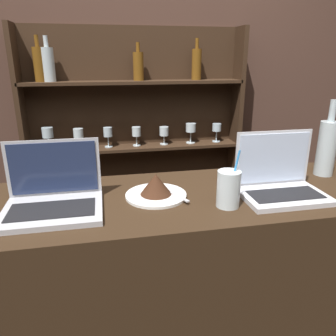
# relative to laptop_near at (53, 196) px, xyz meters

# --- Properties ---
(bar_counter) EXTENTS (2.19, 0.53, 1.08)m
(bar_counter) POSITION_rel_laptop_near_xyz_m (0.47, 0.02, -0.58)
(bar_counter) COLOR black
(bar_counter) RESTS_ON ground_plane
(back_wall) EXTENTS (7.00, 0.06, 2.70)m
(back_wall) POSITION_rel_laptop_near_xyz_m (0.47, 1.28, 0.23)
(back_wall) COLOR #4C3328
(back_wall) RESTS_ON ground_plane
(back_shelf) EXTENTS (1.47, 0.18, 1.75)m
(back_shelf) POSITION_rel_laptop_near_xyz_m (0.39, 1.20, -0.19)
(back_shelf) COLOR #332114
(back_shelf) RESTS_ON ground_plane
(laptop_near) EXTENTS (0.31, 0.24, 0.22)m
(laptop_near) POSITION_rel_laptop_near_xyz_m (0.00, 0.00, 0.00)
(laptop_near) COLOR #ADADB2
(laptop_near) RESTS_ON bar_counter
(laptop_far) EXTENTS (0.30, 0.20, 0.22)m
(laptop_far) POSITION_rel_laptop_near_xyz_m (0.79, -0.04, 0.01)
(laptop_far) COLOR silver
(laptop_far) RESTS_ON bar_counter
(cake_plate) EXTENTS (0.22, 0.22, 0.09)m
(cake_plate) POSITION_rel_laptop_near_xyz_m (0.35, 0.03, -0.01)
(cake_plate) COLOR white
(cake_plate) RESTS_ON bar_counter
(water_glass) EXTENTS (0.08, 0.08, 0.19)m
(water_glass) POSITION_rel_laptop_near_xyz_m (0.57, -0.09, 0.02)
(water_glass) COLOR silver
(water_glass) RESTS_ON bar_counter
(wine_bottle_clear) EXTENTS (0.08, 0.08, 0.32)m
(wine_bottle_clear) POSITION_rel_laptop_near_xyz_m (1.09, 0.13, 0.08)
(wine_bottle_clear) COLOR #B2C1C6
(wine_bottle_clear) RESTS_ON bar_counter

